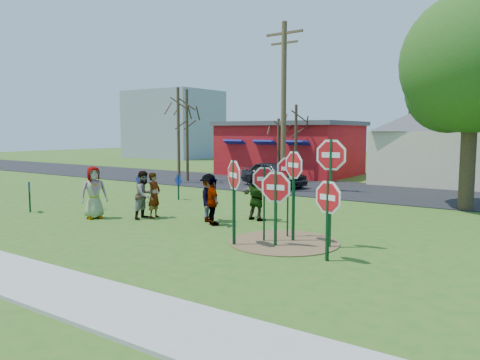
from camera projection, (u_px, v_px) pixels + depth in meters
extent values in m
plane|color=#2C5C1A|center=(188.00, 220.00, 16.88)|extent=(120.00, 120.00, 0.00)
cube|color=black|center=(322.00, 188.00, 26.32)|extent=(120.00, 7.50, 0.04)
cylinder|color=brown|center=(284.00, 242.00, 13.54)|extent=(3.20, 3.20, 0.03)
cube|color=#A31018|center=(291.00, 150.00, 34.56)|extent=(9.00, 7.00, 3.60)
cube|color=#4C4C51|center=(291.00, 124.00, 34.36)|extent=(9.40, 7.40, 0.30)
cube|color=navy|center=(235.00, 143.00, 32.95)|extent=(1.60, 0.78, 0.45)
cube|color=navy|center=(265.00, 143.00, 31.54)|extent=(1.60, 0.78, 0.45)
cube|color=navy|center=(298.00, 144.00, 30.14)|extent=(1.60, 0.78, 0.45)
cube|color=beige|center=(451.00, 158.00, 28.41)|extent=(8.00, 7.00, 3.20)
pyramid|color=#4C4C51|center=(454.00, 94.00, 28.01)|extent=(9.40, 9.40, 2.20)
cube|color=brown|center=(414.00, 108.00, 28.40)|extent=(0.55, 0.55, 1.40)
cube|color=#8C939E|center=(174.00, 124.00, 56.81)|extent=(10.00, 8.00, 8.00)
cube|color=#0F391D|center=(234.00, 203.00, 13.09)|extent=(0.09, 0.10, 2.41)
cylinder|color=white|center=(234.00, 175.00, 13.00)|extent=(0.98, 0.60, 1.13)
cylinder|color=red|center=(234.00, 175.00, 13.00)|extent=(0.85, 0.53, 0.98)
cube|color=white|center=(234.00, 175.00, 13.00)|extent=(0.43, 0.26, 0.14)
cube|color=#0F391D|center=(288.00, 198.00, 14.09)|extent=(0.07, 0.08, 2.43)
cylinder|color=white|center=(288.00, 169.00, 14.00)|extent=(0.85, 0.39, 0.93)
cylinder|color=red|center=(288.00, 169.00, 14.00)|extent=(0.74, 0.34, 0.80)
cube|color=white|center=(288.00, 169.00, 14.00)|extent=(0.37, 0.17, 0.12)
cylinder|color=gold|center=(288.00, 169.00, 14.00)|extent=(0.85, 0.38, 0.93)
cube|color=#0F391D|center=(293.00, 197.00, 13.55)|extent=(0.08, 0.09, 2.64)
cylinder|color=white|center=(294.00, 165.00, 13.45)|extent=(0.99, 0.49, 1.09)
cylinder|color=red|center=(294.00, 165.00, 13.45)|extent=(0.86, 0.43, 0.94)
cube|color=white|center=(294.00, 165.00, 13.45)|extent=(0.43, 0.21, 0.14)
cube|color=#0F391D|center=(330.00, 194.00, 12.81)|extent=(0.07, 0.08, 2.99)
cylinder|color=white|center=(331.00, 155.00, 12.70)|extent=(1.17, 0.09, 1.17)
cylinder|color=red|center=(331.00, 155.00, 12.70)|extent=(1.01, 0.09, 1.01)
cube|color=white|center=(331.00, 155.00, 12.70)|extent=(0.51, 0.04, 0.15)
cylinder|color=gold|center=(331.00, 155.00, 12.70)|extent=(1.17, 0.09, 1.17)
cube|color=#0F391D|center=(276.00, 209.00, 12.99)|extent=(0.07, 0.09, 2.10)
cylinder|color=white|center=(276.00, 187.00, 12.93)|extent=(1.19, 0.17, 1.20)
cylinder|color=red|center=(276.00, 187.00, 12.93)|extent=(1.03, 0.15, 1.03)
cube|color=white|center=(276.00, 187.00, 12.93)|extent=(0.52, 0.07, 0.15)
cube|color=#0F391D|center=(328.00, 221.00, 11.52)|extent=(0.08, 0.09, 2.00)
cylinder|color=white|center=(328.00, 197.00, 11.46)|extent=(1.07, 0.38, 1.12)
cylinder|color=red|center=(328.00, 197.00, 11.46)|extent=(0.92, 0.33, 0.97)
cube|color=white|center=(328.00, 197.00, 11.46)|extent=(0.47, 0.16, 0.14)
cylinder|color=gold|center=(328.00, 197.00, 11.46)|extent=(1.07, 0.37, 1.12)
cube|color=#0F391D|center=(264.00, 204.00, 13.56)|extent=(0.08, 0.08, 2.19)
cylinder|color=white|center=(264.00, 179.00, 13.48)|extent=(0.77, 0.58, 0.94)
cylinder|color=red|center=(264.00, 179.00, 13.48)|extent=(0.66, 0.50, 0.81)
cube|color=white|center=(264.00, 179.00, 13.48)|extent=(0.34, 0.25, 0.12)
cube|color=#0F391D|center=(30.00, 197.00, 18.53)|extent=(0.08, 0.09, 1.21)
cube|color=navy|center=(29.00, 191.00, 18.50)|extent=(0.64, 0.38, 0.72)
cube|color=#0F391D|center=(92.00, 195.00, 19.20)|extent=(0.06, 0.07, 1.23)
cube|color=navy|center=(92.00, 188.00, 19.17)|extent=(0.69, 0.12, 0.69)
cube|color=#0F391D|center=(140.00, 188.00, 20.94)|extent=(0.07, 0.08, 1.38)
cube|color=navy|center=(140.00, 180.00, 20.90)|extent=(0.72, 0.14, 0.73)
cube|color=#0F391D|center=(178.00, 187.00, 21.89)|extent=(0.07, 0.07, 1.22)
cube|color=navy|center=(178.00, 181.00, 21.86)|extent=(0.63, 0.20, 0.65)
imported|color=#38507E|center=(94.00, 192.00, 17.18)|extent=(0.96, 1.12, 1.93)
imported|color=#2E7670|center=(154.00, 195.00, 17.31)|extent=(0.51, 0.68, 1.69)
imported|color=#956341|center=(144.00, 195.00, 17.17)|extent=(0.77, 0.93, 1.76)
imported|color=#343439|center=(209.00, 198.00, 16.57)|extent=(1.06, 1.27, 1.71)
imported|color=#402750|center=(213.00, 202.00, 15.92)|extent=(1.01, 0.86, 1.62)
imported|color=#1F5733|center=(257.00, 196.00, 16.87)|extent=(1.73, 0.82, 1.80)
imported|color=#29292D|center=(274.00, 174.00, 26.78)|extent=(4.49, 2.70, 1.43)
cylinder|color=#4C3823|center=(284.00, 108.00, 24.25)|extent=(0.27, 0.27, 8.77)
cube|color=#4C3823|center=(284.00, 33.00, 23.85)|extent=(2.15, 0.23, 0.12)
cube|color=#4C3823|center=(284.00, 43.00, 23.90)|extent=(1.56, 0.18, 0.10)
cylinder|color=#382819|center=(468.00, 152.00, 18.87)|extent=(0.60, 0.60, 4.74)
sphere|color=#1F4312|center=(473.00, 62.00, 18.50)|extent=(5.60, 5.60, 5.60)
sphere|color=#1F4312|center=(450.00, 90.00, 19.85)|extent=(3.66, 3.66, 3.66)
cylinder|color=#382819|center=(179.00, 136.00, 28.58)|extent=(0.18, 0.18, 5.85)
cylinder|color=#382819|center=(278.00, 149.00, 30.96)|extent=(0.18, 0.18, 4.04)
cylinder|color=#382819|center=(187.00, 136.00, 29.57)|extent=(0.18, 0.18, 5.82)
cylinder|color=#382819|center=(296.00, 143.00, 29.47)|extent=(0.18, 0.18, 4.87)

